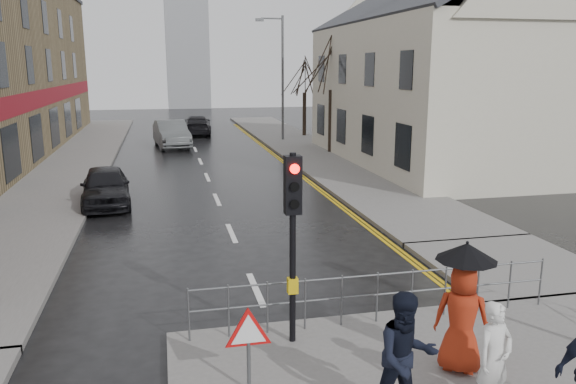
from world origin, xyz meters
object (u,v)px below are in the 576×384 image
car_mid (172,134)px  car_parked (106,186)px  pedestrian_a (494,358)px  pedestrian_with_umbrella (463,303)px  pedestrian_b (406,358)px

car_mid → car_parked: bearing=-107.5°
pedestrian_a → car_mid: size_ratio=0.33×
pedestrian_with_umbrella → car_parked: 14.90m
pedestrian_with_umbrella → pedestrian_b: bearing=-144.1°
pedestrian_with_umbrella → car_parked: bearing=116.3°
pedestrian_a → car_parked: size_ratio=0.40×
pedestrian_b → pedestrian_with_umbrella: (1.42, 1.03, 0.21)m
car_parked → pedestrian_with_umbrella: bearing=-68.3°
pedestrian_with_umbrella → car_parked: (-6.60, 13.34, -0.58)m
pedestrian_a → car_parked: (-6.46, 14.47, -0.26)m
pedestrian_a → pedestrian_b: bearing=159.4°
pedestrian_a → pedestrian_b: size_ratio=0.88×
pedestrian_a → car_parked: 15.85m
car_mid → pedestrian_b: bearing=-92.3°
pedestrian_b → car_parked: 15.28m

